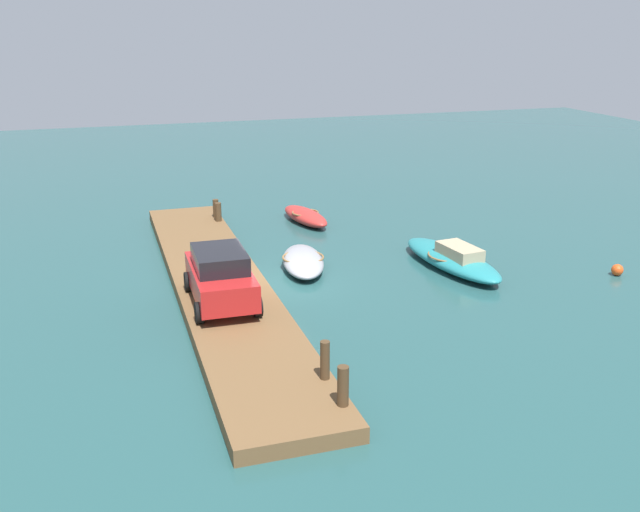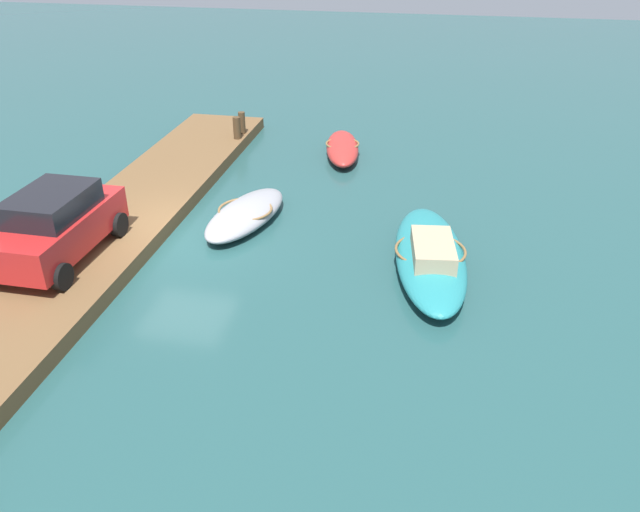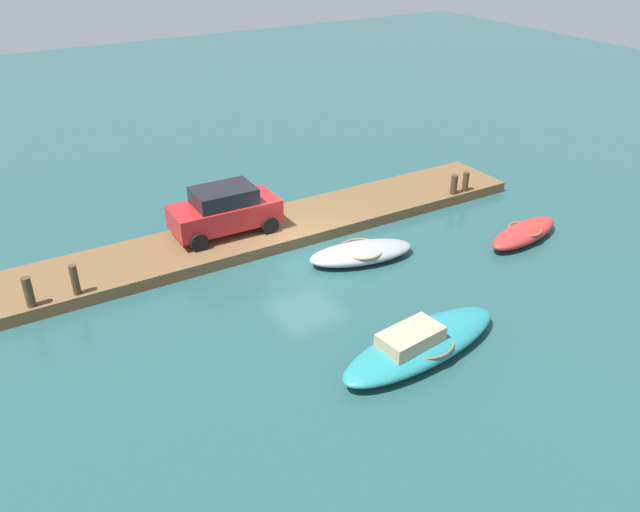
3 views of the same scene
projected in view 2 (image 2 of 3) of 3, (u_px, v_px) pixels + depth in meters
The scene contains 8 objects.
ground_plane at pixel (179, 241), 17.42m from camera, with size 84.00×84.00×0.00m, color #234C4C.
dock_platform at pixel (114, 228), 17.64m from camera, with size 20.28×3.01×0.42m, color brown.
rowboat_red at pixel (342, 148), 23.08m from camera, with size 3.77×1.79×0.62m.
motorboat_teal at pixel (430, 255), 15.94m from camera, with size 5.70×2.39×0.99m.
rowboat_grey at pixel (246, 214), 18.26m from camera, with size 4.01×2.23×0.57m.
mooring_post_west at pixel (242, 123), 24.04m from camera, with size 0.25×0.25×0.81m, color #47331E.
mooring_post_mid_west at pixel (237, 128), 23.51m from camera, with size 0.28×0.28×0.81m, color #47331E.
parked_car at pixel (56, 224), 15.38m from camera, with size 3.90×2.01×1.73m.
Camera 2 is at (14.40, 6.72, 8.14)m, focal length 35.67 mm.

